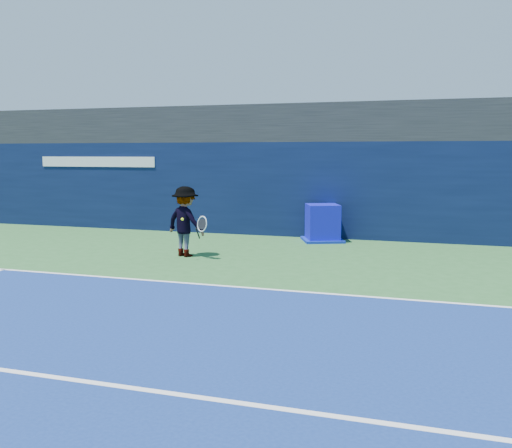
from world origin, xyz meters
name	(u,v)px	position (x,y,z in m)	size (l,w,h in m)	color
ground	(130,328)	(0.00, 0.00, 0.00)	(80.00, 80.00, 0.00)	#2C622D
baseline	(206,285)	(0.00, 3.00, 0.01)	(24.00, 0.10, 0.01)	white
service_line	(45,376)	(0.00, -2.00, 0.01)	(24.00, 0.10, 0.01)	white
stadium_band	(302,125)	(0.00, 11.50, 3.60)	(36.00, 3.00, 1.20)	black
back_wall_assembly	(294,189)	(0.00, 10.50, 1.50)	(36.00, 1.03, 3.00)	#091334
equipment_cart	(323,224)	(1.15, 9.45, 0.51)	(1.52, 1.52, 1.12)	#0D0DB7
tennis_player	(185,221)	(-1.74, 5.86, 0.91)	(1.42, 1.03, 1.81)	silver
tennis_ball	(182,219)	(-1.55, 5.27, 1.04)	(0.07, 0.07, 0.07)	#E6F91B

